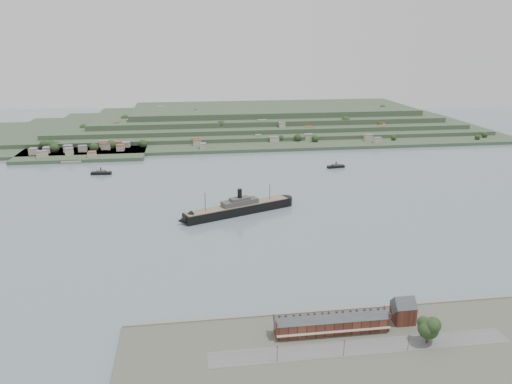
{
  "coord_description": "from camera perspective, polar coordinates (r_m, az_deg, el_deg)",
  "views": [
    {
      "loc": [
        -75.23,
        -369.02,
        137.13
      ],
      "look_at": [
        -18.3,
        30.0,
        11.63
      ],
      "focal_mm": 35.0,
      "sensor_mm": 36.0,
      "label": 1
    }
  ],
  "objects": [
    {
      "name": "far_peninsula",
      "position": [
        779.2,
        -0.41,
        8.04
      ],
      "size": [
        760.0,
        309.0,
        30.0
      ],
      "color": "#32472F",
      "rests_on": "ground"
    },
    {
      "name": "terrace_row",
      "position": [
        248.26,
        8.66,
        -14.58
      ],
      "size": [
        55.6,
        9.8,
        11.07
      ],
      "color": "#462019",
      "rests_on": "ground"
    },
    {
      "name": "tugboat",
      "position": [
        414.57,
        -1.51,
        -1.8
      ],
      "size": [
        14.75,
        8.11,
        6.43
      ],
      "color": "black",
      "rests_on": "ground"
    },
    {
      "name": "fig_tree",
      "position": [
        248.96,
        19.21,
        -14.45
      ],
      "size": [
        11.95,
        10.35,
        13.33
      ],
      "color": "#402D1D",
      "rests_on": "ground"
    },
    {
      "name": "ferry_east",
      "position": [
        554.11,
        9.12,
        2.93
      ],
      "size": [
        19.97,
        8.17,
        7.27
      ],
      "color": "black",
      "rests_on": "ground"
    },
    {
      "name": "ferry_west",
      "position": [
        544.67,
        -17.27,
        2.12
      ],
      "size": [
        21.15,
        7.72,
        7.76
      ],
      "color": "black",
      "rests_on": "ground"
    },
    {
      "name": "steamship",
      "position": [
        402.08,
        -2.42,
        -1.97
      ],
      "size": [
        98.74,
        48.43,
        24.89
      ],
      "color": "black",
      "rests_on": "ground"
    },
    {
      "name": "near_shore",
      "position": [
        239.6,
        12.33,
        -17.78
      ],
      "size": [
        220.0,
        80.0,
        2.6
      ],
      "color": "#4C5142",
      "rests_on": "ground"
    },
    {
      "name": "gabled_building",
      "position": [
        263.09,
        16.47,
        -12.84
      ],
      "size": [
        10.4,
        10.18,
        14.09
      ],
      "color": "#462019",
      "rests_on": "ground"
    },
    {
      "name": "ground",
      "position": [
        400.8,
        3.2,
        -2.74
      ],
      "size": [
        1400.0,
        1400.0,
        0.0
      ],
      "primitive_type": "plane",
      "color": "slate",
      "rests_on": "ground"
    }
  ]
}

